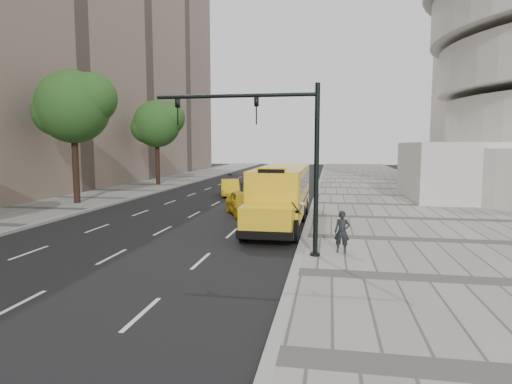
% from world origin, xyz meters
% --- Properties ---
extents(ground, '(140.00, 140.00, 0.00)m').
position_xyz_m(ground, '(0.00, 0.00, 0.00)').
color(ground, black).
rests_on(ground, ground).
extents(sidewalk_museum, '(12.00, 140.00, 0.15)m').
position_xyz_m(sidewalk_museum, '(12.00, 0.00, 0.07)').
color(sidewalk_museum, gray).
rests_on(sidewalk_museum, ground).
extents(sidewalk_far, '(6.00, 140.00, 0.15)m').
position_xyz_m(sidewalk_far, '(-11.00, 0.00, 0.07)').
color(sidewalk_far, gray).
rests_on(sidewalk_far, ground).
extents(curb_museum, '(0.30, 140.00, 0.15)m').
position_xyz_m(curb_museum, '(6.00, 0.00, 0.07)').
color(curb_museum, gray).
rests_on(curb_museum, ground).
extents(curb_far, '(0.30, 140.00, 0.15)m').
position_xyz_m(curb_far, '(-8.00, 0.00, 0.07)').
color(curb_far, gray).
rests_on(curb_far, ground).
extents(building_far, '(10.00, 80.00, 32.00)m').
position_xyz_m(building_far, '(-19.00, 10.00, 16.00)').
color(building_far, '#816C5E').
rests_on(building_far, ground).
extents(tree_b, '(5.62, 4.99, 9.33)m').
position_xyz_m(tree_b, '(-10.41, 2.69, 6.87)').
color(tree_b, black).
rests_on(tree_b, ground).
extents(tree_c, '(5.38, 4.78, 8.75)m').
position_xyz_m(tree_c, '(-10.41, 17.18, 6.40)').
color(tree_c, black).
rests_on(tree_c, ground).
extents(school_bus, '(2.96, 11.56, 3.19)m').
position_xyz_m(school_bus, '(4.50, -1.63, 1.76)').
color(school_bus, gold).
rests_on(school_bus, ground).
extents(taxi_near, '(3.33, 4.67, 1.48)m').
position_xyz_m(taxi_near, '(2.00, 0.42, 0.74)').
color(taxi_near, gold).
rests_on(taxi_near, ground).
extents(taxi_far, '(2.43, 4.38, 1.37)m').
position_xyz_m(taxi_far, '(-1.06, 9.77, 0.68)').
color(taxi_far, gold).
rests_on(taxi_far, ground).
extents(pedestrian, '(0.63, 0.45, 1.60)m').
position_xyz_m(pedestrian, '(7.58, -8.46, 0.95)').
color(pedestrian, black).
rests_on(pedestrian, sidewalk_museum).
extents(traffic_signal, '(6.18, 0.36, 6.40)m').
position_xyz_m(traffic_signal, '(5.19, -9.10, 4.09)').
color(traffic_signal, black).
rests_on(traffic_signal, ground).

